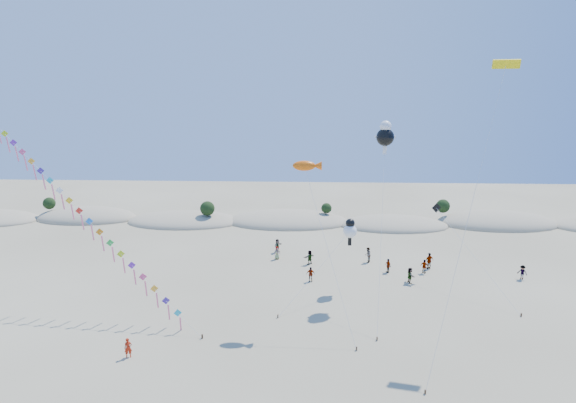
{
  "coord_description": "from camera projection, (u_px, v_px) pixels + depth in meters",
  "views": [
    {
      "loc": [
        3.42,
        -26.46,
        19.37
      ],
      "look_at": [
        1.55,
        14.0,
        10.29
      ],
      "focal_mm": 30.0,
      "sensor_mm": 36.0,
      "label": 1
    }
  ],
  "objects": [
    {
      "name": "dark_kite",
      "position": [
        454.0,
        231.0,
        49.51
      ],
      "size": [
        5.88,
        10.72,
        7.94
      ],
      "color": "#3F2D1E",
      "rests_on": "ground"
    },
    {
      "name": "cartoon_kite_high",
      "position": [
        385.0,
        135.0,
        46.31
      ],
      "size": [
        2.74,
        12.33,
        16.88
      ],
      "color": "#3F2D1E",
      "rests_on": "ground"
    },
    {
      "name": "cartoon_kite_low",
      "position": [
        350.0,
        230.0,
        47.86
      ],
      "size": [
        7.49,
        7.87,
        7.29
      ],
      "color": "#3F2D1E",
      "rests_on": "ground"
    },
    {
      "name": "dune_ridge",
      "position": [
        294.0,
        222.0,
        74.11
      ],
      "size": [
        145.3,
        11.49,
        5.57
      ],
      "color": "gray",
      "rests_on": "ground"
    },
    {
      "name": "parafoil_kite",
      "position": [
        504.0,
        72.0,
        37.78
      ],
      "size": [
        8.77,
        12.06,
        22.05
      ],
      "color": "#3F2D1E",
      "rests_on": "ground"
    },
    {
      "name": "fish_kite",
      "position": [
        308.0,
        166.0,
        41.18
      ],
      "size": [
        5.29,
        7.45,
        13.79
      ],
      "color": "#3F2D1E",
      "rests_on": "ground"
    },
    {
      "name": "beachgoers",
      "position": [
        366.0,
        261.0,
        54.57
      ],
      "size": [
        27.88,
        10.97,
        1.87
      ],
      "color": "slate",
      "rests_on": "ground"
    },
    {
      "name": "kite_train",
      "position": [
        66.0,
        197.0,
        44.12
      ],
      "size": [
        26.35,
        13.12,
        19.77
      ],
      "color": "#3F2D1E",
      "rests_on": "ground"
    },
    {
      "name": "flyer_foreground",
      "position": [
        128.0,
        348.0,
        36.02
      ],
      "size": [
        0.65,
        0.54,
        1.53
      ],
      "primitive_type": "imported",
      "rotation": [
        0.0,
        0.0,
        0.37
      ],
      "color": "#A9210D",
      "rests_on": "ground"
    }
  ]
}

